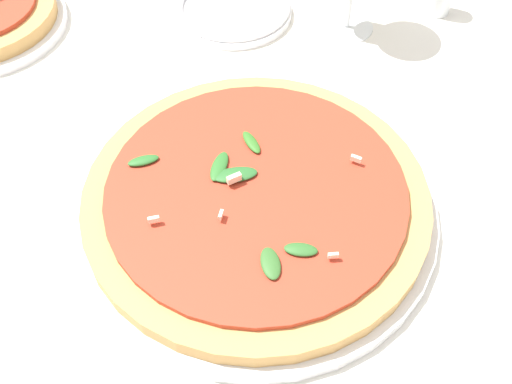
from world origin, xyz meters
name	(u,v)px	position (x,y,z in m)	size (l,w,h in m)	color
ground_plane	(279,206)	(0.00, 0.00, 0.00)	(6.00, 6.00, 0.00)	silver
pizza_arugula_main	(256,201)	(0.02, -0.02, 0.02)	(0.35, 0.35, 0.05)	white
side_plate_white	(233,9)	(-0.27, -0.17, 0.01)	(0.15, 0.15, 0.02)	white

